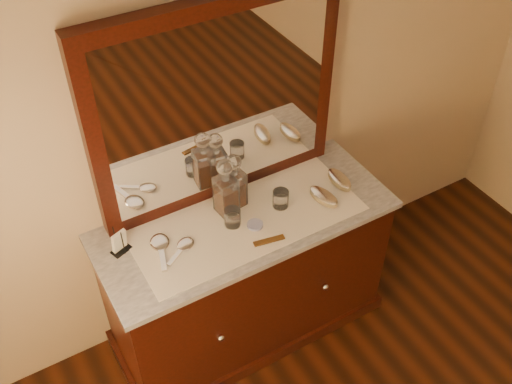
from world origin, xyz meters
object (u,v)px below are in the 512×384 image
dresser_cabinet (246,277)px  pin_dish (255,225)px  brush_near (324,197)px  brush_far (339,180)px  decanter_left (226,192)px  decanter_right (234,186)px  hand_mirror_inner (184,246)px  mirror_frame (217,105)px  hand_mirror_outer (160,245)px  napkin_rack (120,242)px  comb (269,240)px

dresser_cabinet → pin_dish: (0.01, -0.07, 0.45)m
brush_near → brush_far: (0.14, 0.06, -0.00)m
pin_dish → decanter_left: 0.20m
decanter_right → brush_near: size_ratio=1.61×
decanter_left → hand_mirror_inner: bearing=-157.9°
brush_near → hand_mirror_inner: size_ratio=1.02×
mirror_frame → brush_near: 0.70m
dresser_cabinet → hand_mirror_outer: (-0.42, 0.03, 0.45)m
mirror_frame → decanter_left: size_ratio=3.90×
napkin_rack → brush_near: bearing=-11.2°
decanter_left → brush_far: decanter_left is taller
dresser_cabinet → napkin_rack: size_ratio=10.48×
napkin_rack → hand_mirror_inner: napkin_rack is taller
brush_far → mirror_frame: bearing=153.0°
pin_dish → comb: 0.12m
dresser_cabinet → decanter_left: decanter_left is taller
mirror_frame → pin_dish: 0.58m
pin_dish → napkin_rack: napkin_rack is taller
pin_dish → decanter_left: size_ratio=0.25×
mirror_frame → pin_dish: bearing=-87.6°
dresser_cabinet → napkin_rack: napkin_rack is taller
dresser_cabinet → brush_near: 0.61m
hand_mirror_outer → hand_mirror_inner: 0.11m
mirror_frame → brush_far: bearing=-27.0°
dresser_cabinet → comb: 0.48m
comb → hand_mirror_outer: bearing=164.3°
decanter_right → comb: bearing=-87.4°
decanter_right → hand_mirror_outer: size_ratio=1.26×
hand_mirror_inner → napkin_rack: bearing=152.7°
mirror_frame → hand_mirror_outer: (-0.42, -0.21, -0.49)m
brush_near → dresser_cabinet: bearing=167.3°
pin_dish → decanter_right: size_ratio=0.26×
dresser_cabinet → decanter_right: bearing=86.8°
dresser_cabinet → pin_dish: bearing=-79.3°
mirror_frame → decanter_left: bearing=-108.4°
mirror_frame → decanter_left: (-0.05, -0.15, -0.38)m
dresser_cabinet → brush_near: size_ratio=7.60×
mirror_frame → hand_mirror_inner: size_ratio=6.63×
brush_near → decanter_left: bearing=158.0°
decanter_right → decanter_left: bearing=-158.5°
decanter_left → brush_far: bearing=-11.2°
comb → hand_mirror_outer: size_ratio=0.63×
pin_dish → hand_mirror_outer: (-0.43, 0.10, 0.00)m
napkin_rack → dresser_cabinet: bearing=-10.2°
hand_mirror_outer → dresser_cabinet: bearing=-4.5°
comb → hand_mirror_inner: bearing=166.0°
mirror_frame → comb: size_ratio=8.15×
mirror_frame → dresser_cabinet: bearing=-90.0°
mirror_frame → brush_near: (0.39, -0.33, -0.47)m
mirror_frame → hand_mirror_inner: mirror_frame is taller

